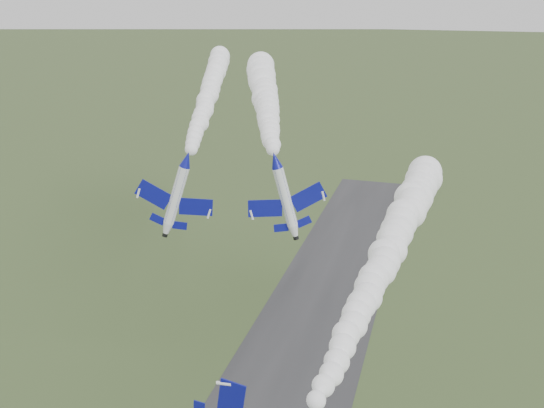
{
  "coord_description": "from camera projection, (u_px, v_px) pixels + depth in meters",
  "views": [
    {
      "loc": [
        22.77,
        -49.63,
        66.11
      ],
      "look_at": [
        3.35,
        16.37,
        41.37
      ],
      "focal_mm": 40.0,
      "sensor_mm": 36.0,
      "label": 1
    }
  ],
  "objects": [
    {
      "name": "smoke_trail_jet_lead",
      "position": [
        388.0,
        252.0,
        78.54
      ],
      "size": [
        8.28,
        63.28,
        5.69
      ],
      "primitive_type": null,
      "rotation": [
        0.0,
        0.0,
        -0.04
      ],
      "color": "white"
    },
    {
      "name": "jet_pair_right",
      "position": [
        275.0,
        160.0,
        74.95
      ],
      "size": [
        9.92,
        11.79,
        3.66
      ],
      "rotation": [
        0.0,
        -0.25,
        0.36
      ],
      "color": "white"
    },
    {
      "name": "smoke_trail_jet_pair_right",
      "position": [
        265.0,
        98.0,
        106.27
      ],
      "size": [
        27.53,
        61.17,
        5.93
      ],
      "primitive_type": null,
      "rotation": [
        0.0,
        0.0,
        0.36
      ],
      "color": "white"
    },
    {
      "name": "jet_pair_left",
      "position": [
        187.0,
        159.0,
        78.58
      ],
      "size": [
        10.06,
        12.24,
        4.02
      ],
      "rotation": [
        0.0,
        0.31,
        0.31
      ],
      "color": "white"
    },
    {
      "name": "smoke_trail_jet_pair_left",
      "position": [
        210.0,
        89.0,
        115.52
      ],
      "size": [
        27.27,
        72.01,
        4.76
      ],
      "primitive_type": null,
      "rotation": [
        0.0,
        0.0,
        0.31
      ],
      "color": "white"
    }
  ]
}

